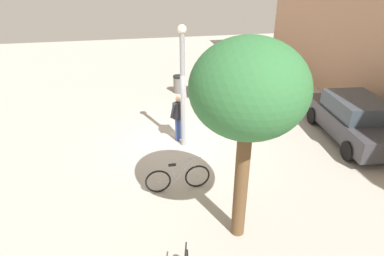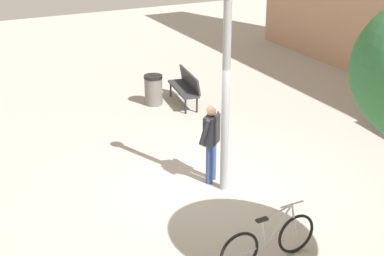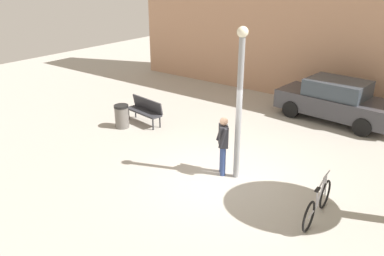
# 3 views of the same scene
# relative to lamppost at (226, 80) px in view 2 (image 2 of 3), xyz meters

# --- Properties ---
(ground_plane) EXTENTS (36.00, 36.00, 0.00)m
(ground_plane) POSITION_rel_lamppost_xyz_m (-0.19, -0.20, -2.29)
(ground_plane) COLOR #A8A399
(lamppost) EXTENTS (0.28, 0.28, 4.05)m
(lamppost) POSITION_rel_lamppost_xyz_m (0.00, 0.00, 0.00)
(lamppost) COLOR gray
(lamppost) RESTS_ON ground_plane
(person_by_lamppost) EXTENTS (0.56, 0.60, 1.67)m
(person_by_lamppost) POSITION_rel_lamppost_xyz_m (-0.39, -0.08, -1.32)
(person_by_lamppost) COLOR #334784
(person_by_lamppost) RESTS_ON ground_plane
(park_bench) EXTENTS (1.65, 0.70, 0.92)m
(park_bench) POSITION_rel_lamppost_xyz_m (-4.75, 1.46, -1.74)
(park_bench) COLOR #2D2D33
(park_bench) RESTS_ON ground_plane
(bicycle_silver) EXTENTS (0.11, 1.81, 0.97)m
(bicycle_silver) POSITION_rel_lamppost_xyz_m (2.47, -0.56, -1.90)
(bicycle_silver) COLOR black
(bicycle_silver) RESTS_ON ground_plane
(trash_bin) EXTENTS (0.52, 0.52, 0.84)m
(trash_bin) POSITION_rel_lamppost_xyz_m (-5.13, 0.64, -1.86)
(trash_bin) COLOR #66605B
(trash_bin) RESTS_ON ground_plane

